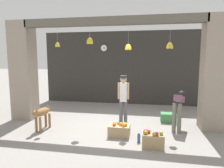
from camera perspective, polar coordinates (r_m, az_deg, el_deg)
name	(u,v)px	position (r m, az deg, el deg)	size (l,w,h in m)	color
ground_plane	(109,126)	(6.25, -0.79, -11.90)	(60.00, 60.00, 0.00)	gray
shop_back_wall	(123,68)	(9.07, 3.10, 4.60)	(7.31, 0.12, 3.26)	#2D2B28
shop_pillar_left	(24,71)	(7.38, -23.93, 3.38)	(0.70, 0.60, 3.26)	gray
shop_pillar_right	(215,74)	(6.38, 27.33, 2.68)	(0.70, 0.60, 3.26)	gray
storefront_awning	(110,23)	(6.11, -0.52, 17.13)	(5.41, 0.28, 0.98)	#5B564C
dog	(42,114)	(6.12, -19.36, -8.06)	(0.30, 0.82, 0.69)	olive
shopkeeper	(123,97)	(6.06, 3.27, -3.71)	(0.34, 0.26, 1.55)	#56565B
worker_stooping	(179,105)	(6.01, 18.53, -5.84)	(0.43, 0.82, 1.09)	#6B665B
fruit_crate_oranges	(119,130)	(5.46, 2.13, -12.96)	(0.56, 0.43, 0.38)	tan
fruit_crate_apples	(153,140)	(4.92, 11.54, -15.30)	(0.50, 0.34, 0.39)	tan
produce_box_green	(168,118)	(6.83, 15.78, -9.21)	(0.49, 0.34, 0.29)	#42844C
water_bottle	(139,138)	(5.14, 7.67, -15.07)	(0.08, 0.08, 0.22)	#2D60AD
wall_clock	(104,48)	(9.15, -2.33, 10.21)	(0.30, 0.03, 0.30)	black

